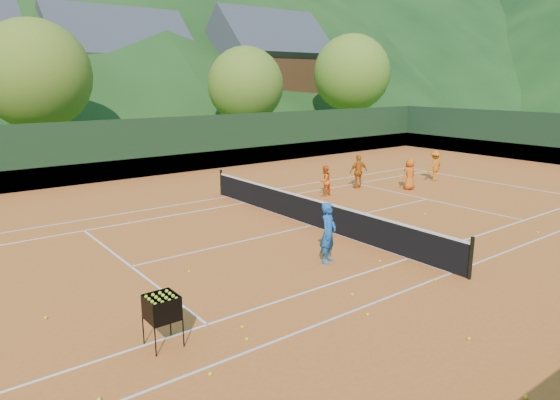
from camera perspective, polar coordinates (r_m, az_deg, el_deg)
ground at (r=17.16m, az=3.66°, el=-2.98°), size 400.00×400.00×0.00m
clay_court at (r=17.16m, az=3.66°, el=-2.95°), size 40.00×24.00×0.02m
coach at (r=13.54m, az=5.54°, el=-3.76°), size 0.72×0.62×1.67m
student_a at (r=21.46m, az=5.12°, el=2.20°), size 0.72×0.61×1.32m
student_b at (r=23.20m, az=8.97°, el=3.23°), size 0.97×0.59×1.55m
student_c at (r=23.39m, az=14.59°, el=2.88°), size 0.73×0.52×1.42m
student_d at (r=25.81m, az=17.27°, el=3.76°), size 1.00×0.62×1.50m
tennis_ball_0 at (r=15.32m, az=10.46°, el=-5.01°), size 0.07×0.07×0.07m
tennis_ball_2 at (r=9.18m, az=26.30°, el=-19.56°), size 0.07×0.07×0.07m
tennis_ball_3 at (r=16.51m, az=18.89°, el=-4.16°), size 0.07×0.07×0.07m
tennis_ball_4 at (r=10.52m, az=20.78°, el=-14.60°), size 0.07×0.07×0.07m
tennis_ball_5 at (r=11.81m, az=8.29°, el=-10.63°), size 0.07×0.07×0.07m
tennis_ball_6 at (r=11.34m, az=-14.14°, el=-11.97°), size 0.07×0.07×0.07m
tennis_ball_7 at (r=10.93m, az=9.96°, el=-12.76°), size 0.07×0.07×0.07m
tennis_ball_9 at (r=13.22m, az=-10.35°, el=-8.03°), size 0.07×0.07×0.07m
tennis_ball_11 at (r=14.52m, az=5.10°, el=-5.87°), size 0.07×0.07×0.07m
tennis_ball_13 at (r=11.71m, az=-25.21°, el=-12.07°), size 0.07×0.07×0.07m
tennis_ball_14 at (r=19.21m, az=16.25°, el=-1.54°), size 0.07×0.07×0.07m
tennis_ball_15 at (r=13.06m, az=17.27°, el=-8.70°), size 0.07×0.07×0.07m
tennis_ball_19 at (r=18.27m, az=27.39°, el=-3.31°), size 0.07×0.07×0.07m
tennis_ball_20 at (r=8.75m, az=-19.98°, el=-20.65°), size 0.07×0.07×0.07m
tennis_ball_23 at (r=10.32m, az=-4.32°, el=-14.25°), size 0.07×0.07×0.07m
tennis_ball_24 at (r=15.10m, az=13.14°, el=-5.41°), size 0.07×0.07×0.07m
tennis_ball_25 at (r=13.52m, az=11.64°, el=-7.60°), size 0.07×0.07×0.07m
tennis_ball_26 at (r=8.94m, az=-8.00°, el=-19.09°), size 0.07×0.07×0.07m
tennis_ball_27 at (r=9.88m, az=-3.82°, el=-15.57°), size 0.07×0.07×0.07m
tennis_ball_28 at (r=13.98m, az=11.33°, el=-6.87°), size 0.07×0.07×0.07m
court_lines at (r=17.15m, az=3.66°, el=-2.91°), size 23.83×11.03×0.00m
tennis_net at (r=17.02m, az=3.69°, el=-1.30°), size 0.10×12.07×1.10m
perimeter_fence at (r=16.84m, az=3.73°, el=1.16°), size 40.40×24.24×3.00m
ball_hopper at (r=9.63m, az=-13.35°, el=-11.98°), size 0.57×0.57×1.00m
chalet_mid at (r=49.34m, az=-17.97°, el=12.98°), size 12.65×8.82×11.45m
chalet_right at (r=52.42m, az=-1.45°, el=13.89°), size 11.50×8.82×11.91m
tree_b at (r=33.09m, az=-26.20°, el=12.72°), size 6.40×6.40×8.40m
tree_c at (r=37.67m, az=-3.95°, el=12.96°), size 5.60×5.60×7.35m
tree_d at (r=46.13m, az=8.20°, el=14.15°), size 6.80×6.80×8.93m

